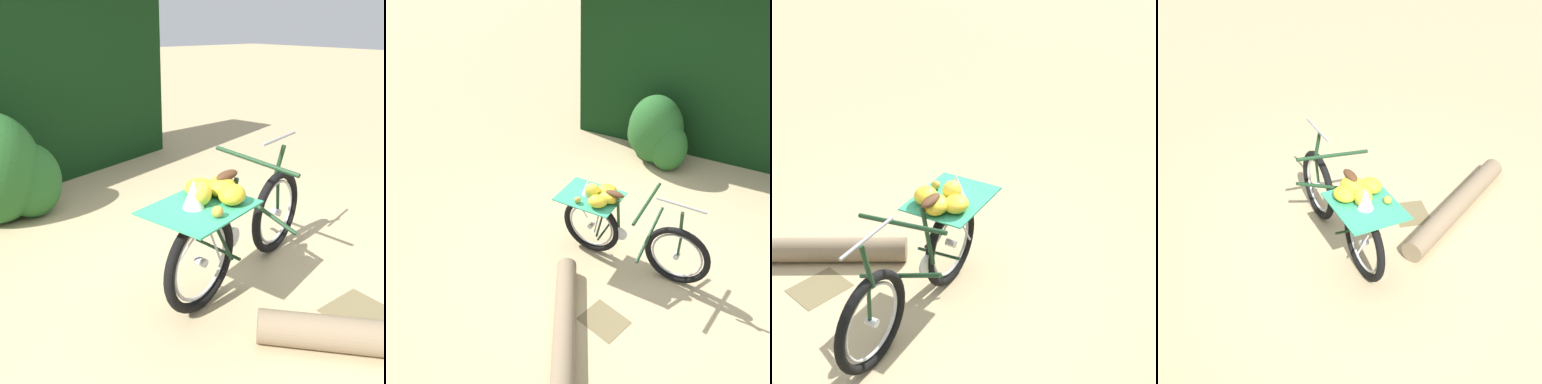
% 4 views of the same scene
% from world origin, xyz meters
% --- Properties ---
extents(ground_plane, '(60.00, 60.00, 0.00)m').
position_xyz_m(ground_plane, '(0.00, 0.00, 0.00)').
color(ground_plane, tan).
extents(bicycle, '(1.79, 0.88, 1.03)m').
position_xyz_m(bicycle, '(-0.16, 0.22, 0.50)').
color(bicycle, black).
rests_on(bicycle, ground_plane).
extents(leaf_litter_patch, '(0.44, 0.36, 0.01)m').
position_xyz_m(leaf_litter_patch, '(-0.61, 1.02, 0.00)').
color(leaf_litter_patch, olive).
rests_on(leaf_litter_patch, ground_plane).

